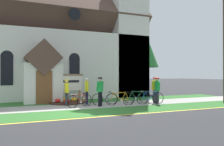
{
  "coord_description": "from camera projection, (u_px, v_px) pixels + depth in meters",
  "views": [
    {
      "loc": [
        -2.66,
        -10.98,
        1.86
      ],
      "look_at": [
        3.78,
        4.3,
        1.97
      ],
      "focal_mm": 36.39,
      "sensor_mm": 36.0,
      "label": 1
    }
  ],
  "objects": [
    {
      "name": "ground",
      "position": [
        61.0,
        103.0,
        14.82
      ],
      "size": [
        140.0,
        140.0,
        0.0
      ],
      "primitive_type": "plane",
      "color": "#2B2B2D"
    },
    {
      "name": "roadside_conifer",
      "position": [
        136.0,
        38.0,
        21.51
      ],
      "size": [
        4.21,
        4.21,
        8.16
      ],
      "color": "#4C3823",
      "rests_on": "ground"
    },
    {
      "name": "bicycle_yellow",
      "position": [
        137.0,
        97.0,
        14.9
      ],
      "size": [
        1.82,
        0.19,
        0.82
      ],
      "color": "black",
      "rests_on": "ground"
    },
    {
      "name": "church_lawn",
      "position": [
        78.0,
        101.0,
        15.64
      ],
      "size": [
        24.0,
        2.29,
        0.01
      ],
      "primitive_type": "cube",
      "color": "#2D6628",
      "rests_on": "ground"
    },
    {
      "name": "cyclist_in_green_jersey",
      "position": [
        157.0,
        88.0,
        14.49
      ],
      "size": [
        0.31,
        0.73,
        1.68
      ],
      "color": "#2D2D33",
      "rests_on": "ground"
    },
    {
      "name": "grass_verge",
      "position": [
        102.0,
        112.0,
        11.34
      ],
      "size": [
        32.0,
        2.24,
        0.01
      ],
      "primitive_type": "cube",
      "color": "#2D6628",
      "rests_on": "ground"
    },
    {
      "name": "cyclist_in_white_jersey",
      "position": [
        100.0,
        89.0,
        13.2
      ],
      "size": [
        0.54,
        0.58,
        1.72
      ],
      "color": "black",
      "rests_on": "ground"
    },
    {
      "name": "bicycle_green",
      "position": [
        150.0,
        98.0,
        14.27
      ],
      "size": [
        1.72,
        0.45,
        0.86
      ],
      "color": "black",
      "rests_on": "ground"
    },
    {
      "name": "curb_paint_stripe",
      "position": [
        112.0,
        116.0,
        10.17
      ],
      "size": [
        28.0,
        0.16,
        0.01
      ],
      "primitive_type": "cube",
      "color": "yellow",
      "rests_on": "ground"
    },
    {
      "name": "cyclist_in_red_jersey",
      "position": [
        87.0,
        89.0,
        14.06
      ],
      "size": [
        0.36,
        0.61,
        1.66
      ],
      "color": "#191E38",
      "rests_on": "ground"
    },
    {
      "name": "utility_pole",
      "position": [
        224.0,
        24.0,
        14.63
      ],
      "size": [
        3.12,
        0.28,
        9.29
      ],
      "color": "brown",
      "rests_on": "ground"
    },
    {
      "name": "bicycle_blue",
      "position": [
        105.0,
        98.0,
        14.06
      ],
      "size": [
        1.7,
        0.08,
        0.81
      ],
      "color": "black",
      "rests_on": "ground"
    },
    {
      "name": "church_sign",
      "position": [
        66.0,
        83.0,
        14.96
      ],
      "size": [
        2.21,
        0.15,
        1.9
      ],
      "color": "#7F6047",
      "rests_on": "ground"
    },
    {
      "name": "cyclist_in_orange_jersey",
      "position": [
        67.0,
        90.0,
        13.43
      ],
      "size": [
        0.27,
        0.67,
        1.58
      ],
      "color": "#2D2D33",
      "rests_on": "ground"
    },
    {
      "name": "sidewalk_slab",
      "position": [
        88.0,
        106.0,
        13.47
      ],
      "size": [
        32.0,
        2.4,
        0.01
      ],
      "primitive_type": "cube",
      "color": "#99968E",
      "rests_on": "ground"
    },
    {
      "name": "church_building",
      "position": [
        69.0,
        43.0,
        20.45
      ],
      "size": [
        13.41,
        10.14,
        12.63
      ],
      "color": "silver",
      "rests_on": "ground"
    },
    {
      "name": "bicycle_black",
      "position": [
        80.0,
        100.0,
        12.96
      ],
      "size": [
        1.6,
        0.68,
        0.82
      ],
      "color": "black",
      "rests_on": "ground"
    },
    {
      "name": "cyclist_in_yellow_jersey",
      "position": [
        155.0,
        88.0,
        15.01
      ],
      "size": [
        0.62,
        0.43,
        1.7
      ],
      "color": "#2D2D33",
      "rests_on": "ground"
    },
    {
      "name": "flower_bed",
      "position": [
        67.0,
        102.0,
        14.68
      ],
      "size": [
        2.32,
        2.32,
        0.34
      ],
      "color": "#382319",
      "rests_on": "ground"
    },
    {
      "name": "bicycle_orange",
      "position": [
        120.0,
        99.0,
        13.75
      ],
      "size": [
        1.73,
        0.47,
        0.84
      ],
      "color": "black",
      "rests_on": "ground"
    }
  ]
}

